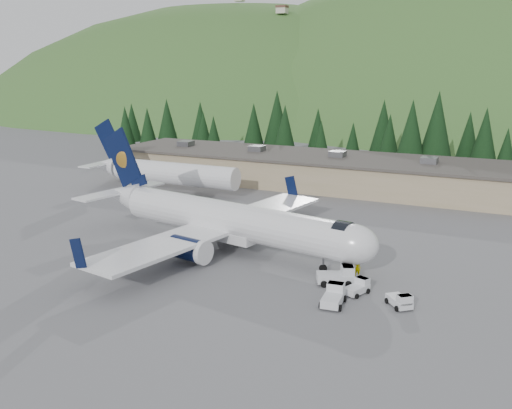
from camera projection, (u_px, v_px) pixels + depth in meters
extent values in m
plane|color=#5E5E63|center=(233.00, 251.00, 63.86)|extent=(600.00, 600.00, 0.00)
cylinder|color=white|center=(233.00, 220.00, 63.01)|extent=(29.51, 9.21, 3.93)
ellipsoid|color=white|center=(353.00, 244.00, 54.67)|extent=(5.74, 4.80, 3.93)
cylinder|color=black|center=(343.00, 237.00, 55.15)|extent=(2.03, 3.45, 3.24)
cone|color=white|center=(124.00, 195.00, 73.03)|extent=(6.89, 5.01, 3.93)
cube|color=white|center=(226.00, 233.00, 64.00)|extent=(8.84, 4.82, 1.05)
cube|color=white|center=(218.00, 226.00, 64.45)|extent=(12.14, 36.01, 0.37)
cube|color=#081133|center=(291.00, 186.00, 78.99)|extent=(2.11, 0.54, 3.01)
cube|color=#081133|center=(78.00, 253.00, 51.04)|extent=(2.11, 0.54, 3.01)
cylinder|color=#081133|center=(257.00, 223.00, 68.84)|extent=(4.76, 3.17, 2.41)
cylinder|color=white|center=(271.00, 226.00, 67.70)|extent=(1.08, 2.62, 2.55)
cube|color=white|center=(257.00, 219.00, 68.70)|extent=(2.31, 0.68, 0.94)
cylinder|color=#081133|center=(189.00, 249.00, 59.30)|extent=(4.76, 3.17, 2.41)
cylinder|color=white|center=(203.00, 253.00, 58.17)|extent=(1.08, 2.62, 2.55)
cube|color=white|center=(189.00, 244.00, 59.16)|extent=(2.31, 0.68, 0.94)
cube|color=#081133|center=(123.00, 158.00, 71.73)|extent=(6.42, 1.49, 7.68)
ellipsoid|color=gold|center=(125.00, 159.00, 71.83)|extent=(2.07, 0.56, 2.07)
ellipsoid|color=gold|center=(123.00, 160.00, 71.50)|extent=(2.07, 0.56, 2.07)
cube|color=#081133|center=(139.00, 181.00, 70.84)|extent=(2.89, 0.78, 2.07)
cube|color=white|center=(121.00, 191.00, 73.20)|extent=(5.06, 13.35, 0.23)
cylinder|color=slate|center=(323.00, 263.00, 57.09)|extent=(0.24, 0.24, 1.88)
cylinder|color=black|center=(323.00, 268.00, 57.22)|extent=(0.83, 0.43, 0.79)
cylinder|color=slate|center=(227.00, 231.00, 67.62)|extent=(0.29, 0.29, 2.09)
cylinder|color=black|center=(230.00, 236.00, 67.49)|extent=(1.20, 0.57, 1.15)
cylinder|color=black|center=(224.00, 234.00, 67.97)|extent=(1.20, 0.57, 1.15)
cylinder|color=slate|center=(195.00, 243.00, 63.18)|extent=(0.29, 0.29, 2.09)
cylinder|color=black|center=(198.00, 248.00, 63.05)|extent=(1.20, 0.57, 1.15)
cylinder|color=black|center=(192.00, 246.00, 63.53)|extent=(1.20, 0.57, 1.15)
cylinder|color=white|center=(175.00, 174.00, 91.54)|extent=(22.00, 3.60, 3.60)
cone|color=white|center=(106.00, 166.00, 97.32)|extent=(5.00, 3.60, 3.60)
cube|color=#081133|center=(109.00, 139.00, 95.80)|extent=(5.82, 0.28, 6.89)
cube|color=white|center=(106.00, 162.00, 97.18)|extent=(2.40, 11.00, 0.20)
cube|color=silver|center=(335.00, 278.00, 54.13)|extent=(3.85, 3.00, 0.80)
cube|color=silver|center=(347.00, 271.00, 53.96)|extent=(1.71, 1.94, 1.03)
cube|color=black|center=(348.00, 266.00, 53.84)|extent=(1.56, 1.79, 0.11)
cylinder|color=black|center=(346.00, 277.00, 55.09)|extent=(0.69, 0.50, 0.64)
cylinder|color=black|center=(348.00, 284.00, 53.30)|extent=(0.69, 0.50, 0.64)
cylinder|color=black|center=(322.00, 277.00, 55.11)|extent=(0.69, 0.50, 0.64)
cylinder|color=black|center=(324.00, 284.00, 53.33)|extent=(0.69, 0.50, 0.64)
cube|color=silver|center=(399.00, 301.00, 49.12)|extent=(2.69, 2.81, 0.61)
cube|color=silver|center=(405.00, 300.00, 48.18)|extent=(1.48, 1.45, 0.78)
cube|color=black|center=(405.00, 296.00, 48.10)|extent=(1.36, 1.33, 0.09)
cylinder|color=black|center=(411.00, 307.00, 48.55)|extent=(0.46, 0.49, 0.48)
cylinder|color=black|center=(397.00, 309.00, 48.18)|extent=(0.46, 0.49, 0.48)
cylinder|color=black|center=(401.00, 299.00, 50.17)|extent=(0.46, 0.49, 0.48)
cylinder|color=black|center=(387.00, 301.00, 49.80)|extent=(0.46, 0.49, 0.48)
cube|color=silver|center=(333.00, 299.00, 49.36)|extent=(1.86, 3.27, 0.73)
cube|color=silver|center=(336.00, 288.00, 50.16)|extent=(1.56, 1.18, 0.94)
cube|color=black|center=(336.00, 283.00, 50.06)|extent=(1.44, 1.07, 0.10)
cylinder|color=black|center=(326.00, 296.00, 50.65)|extent=(0.28, 0.60, 0.59)
cylinder|color=black|center=(345.00, 299.00, 50.10)|extent=(0.28, 0.60, 0.59)
cylinder|color=black|center=(321.00, 305.00, 48.75)|extent=(0.28, 0.60, 0.59)
cylinder|color=black|center=(340.00, 308.00, 48.19)|extent=(0.28, 0.60, 0.59)
cube|color=tan|center=(309.00, 170.00, 98.68)|extent=(70.00, 16.00, 4.80)
cube|color=#47423D|center=(309.00, 156.00, 98.07)|extent=(71.00, 17.00, 0.40)
cube|color=slate|center=(186.00, 144.00, 108.32)|extent=(2.50, 2.50, 1.00)
cube|color=slate|center=(257.00, 148.00, 102.08)|extent=(2.50, 2.50, 1.00)
cube|color=slate|center=(337.00, 154.00, 95.83)|extent=(2.50, 2.50, 1.00)
cube|color=slate|center=(429.00, 160.00, 89.59)|extent=(2.50, 2.50, 1.00)
cube|color=silver|center=(356.00, 289.00, 51.77)|extent=(2.10, 2.84, 0.60)
cube|color=silver|center=(362.00, 281.00, 52.22)|extent=(1.42, 1.22, 0.77)
cube|color=black|center=(362.00, 278.00, 52.14)|extent=(1.31, 1.11, 0.09)
cylinder|color=black|center=(356.00, 287.00, 52.87)|extent=(0.34, 0.51, 0.48)
cylinder|color=black|center=(368.00, 291.00, 51.92)|extent=(0.34, 0.51, 0.48)
cylinder|color=black|center=(345.00, 292.00, 51.73)|extent=(0.34, 0.51, 0.48)
cylinder|color=black|center=(357.00, 296.00, 50.78)|extent=(0.34, 0.51, 0.48)
imported|color=#E1CF00|center=(357.00, 267.00, 56.04)|extent=(0.67, 0.46, 1.79)
cone|color=black|center=(132.00, 122.00, 141.48)|extent=(4.56, 4.56, 9.32)
cone|color=black|center=(126.00, 126.00, 133.35)|extent=(4.50, 4.50, 9.21)
cone|color=black|center=(148.00, 127.00, 133.38)|extent=(4.37, 4.37, 8.94)
cone|color=black|center=(167.00, 122.00, 133.40)|extent=(5.23, 5.23, 10.69)
cone|color=black|center=(201.00, 123.00, 135.15)|extent=(4.92, 4.92, 10.05)
cone|color=black|center=(204.00, 130.00, 130.30)|extent=(4.12, 4.12, 8.42)
cone|color=black|center=(214.00, 134.00, 126.32)|extent=(3.86, 3.86, 7.90)
cone|color=black|center=(255.00, 132.00, 132.73)|extent=(3.65, 3.65, 7.47)
cone|color=black|center=(254.00, 127.00, 125.71)|extent=(5.03, 5.03, 10.30)
cone|color=black|center=(277.00, 119.00, 125.36)|extent=(6.18, 6.18, 12.63)
cone|color=black|center=(285.00, 129.00, 120.23)|extent=(5.05, 5.05, 10.33)
cone|color=black|center=(318.00, 129.00, 126.17)|extent=(4.56, 4.56, 9.33)
cone|color=black|center=(321.00, 141.00, 114.06)|extent=(3.94, 3.94, 8.06)
cone|color=black|center=(353.00, 140.00, 118.69)|extent=(3.60, 3.60, 7.36)
cone|color=black|center=(383.00, 127.00, 118.35)|extent=(5.54, 5.54, 11.34)
cone|color=black|center=(389.00, 137.00, 113.38)|extent=(4.51, 4.51, 9.23)
cone|color=black|center=(411.00, 132.00, 106.36)|extent=(5.86, 5.86, 11.99)
cone|color=black|center=(437.00, 127.00, 106.02)|extent=(6.53, 6.53, 13.36)
cone|color=black|center=(469.00, 138.00, 108.67)|extent=(4.87, 4.87, 9.96)
cone|color=black|center=(485.00, 137.00, 104.72)|extent=(5.32, 5.32, 10.88)
cone|color=black|center=(506.00, 149.00, 103.43)|extent=(3.85, 3.85, 7.87)
ellipsoid|color=#416427|center=(233.00, 272.00, 268.43)|extent=(336.00, 240.00, 240.00)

